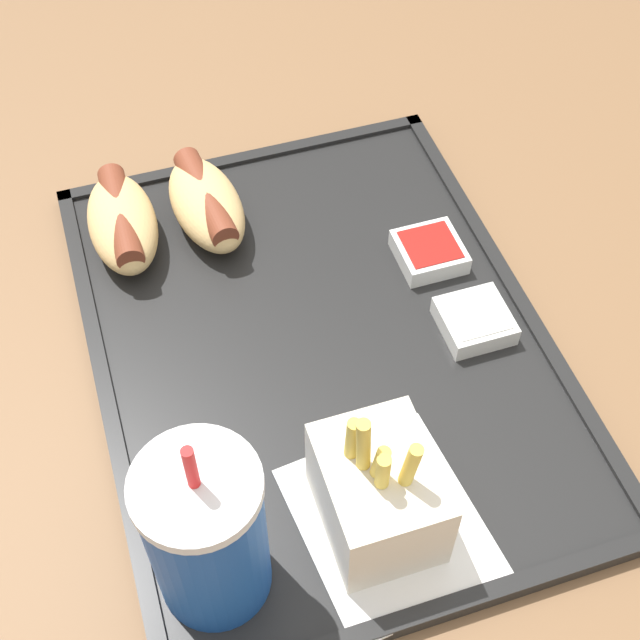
{
  "coord_description": "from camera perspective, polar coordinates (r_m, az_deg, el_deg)",
  "views": [
    {
      "loc": [
        -0.37,
        0.17,
        1.29
      ],
      "look_at": [
        0.02,
        0.04,
        0.75
      ],
      "focal_mm": 50.0,
      "sensor_mm": 36.0,
      "label": 1
    }
  ],
  "objects": [
    {
      "name": "paper_napkin",
      "position": [
        0.62,
        4.45,
        -12.78
      ],
      "size": [
        0.15,
        0.13,
        0.0
      ],
      "color": "white",
      "rests_on": "food_tray"
    },
    {
      "name": "fries_carton",
      "position": [
        0.59,
        3.71,
        -11.01
      ],
      "size": [
        0.09,
        0.07,
        0.12
      ],
      "color": "silver",
      "rests_on": "food_tray"
    },
    {
      "name": "dining_table",
      "position": [
        1.01,
        2.59,
        -14.27
      ],
      "size": [
        1.41,
        0.99,
        0.71
      ],
      "color": "brown",
      "rests_on": "ground_plane"
    },
    {
      "name": "soda_cup",
      "position": [
        0.55,
        -7.26,
        -13.47
      ],
      "size": [
        0.08,
        0.08,
        0.17
      ],
      "color": "#194CA5",
      "rests_on": "food_tray"
    },
    {
      "name": "hot_dog_near",
      "position": [
        0.77,
        -7.3,
        7.44
      ],
      "size": [
        0.12,
        0.07,
        0.04
      ],
      "color": "#DBB270",
      "rests_on": "food_tray"
    },
    {
      "name": "sauce_cup_ketchup",
      "position": [
        0.75,
        7.01,
        4.39
      ],
      "size": [
        0.05,
        0.05,
        0.02
      ],
      "color": "silver",
      "rests_on": "food_tray"
    },
    {
      "name": "hot_dog_far",
      "position": [
        0.77,
        -12.55,
        6.15
      ],
      "size": [
        0.12,
        0.06,
        0.04
      ],
      "color": "#DBB270",
      "rests_on": "food_tray"
    },
    {
      "name": "food_tray",
      "position": [
        0.7,
        0.0,
        -1.73
      ],
      "size": [
        0.46,
        0.35,
        0.01
      ],
      "color": "black",
      "rests_on": "dining_table"
    },
    {
      "name": "sauce_cup_mayo",
      "position": [
        0.71,
        10.0,
        -0.25
      ],
      "size": [
        0.05,
        0.05,
        0.02
      ],
      "color": "silver",
      "rests_on": "food_tray"
    }
  ]
}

